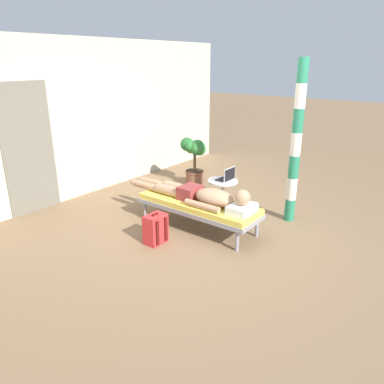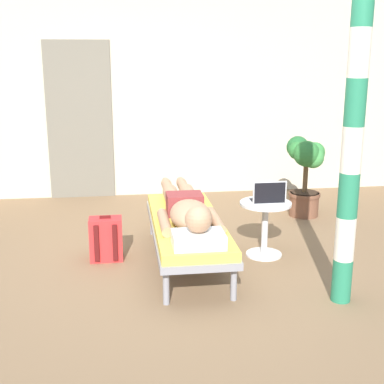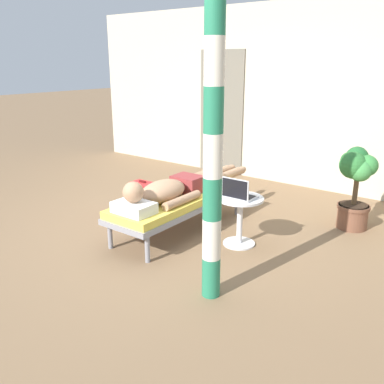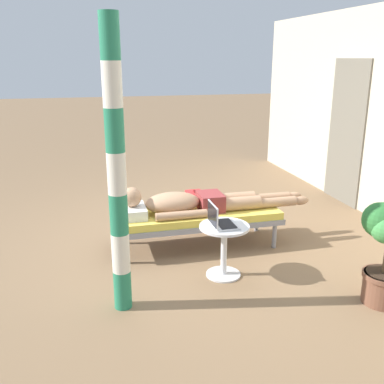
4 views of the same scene
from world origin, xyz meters
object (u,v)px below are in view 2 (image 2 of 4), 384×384
backpack (106,239)px  porch_post (352,150)px  person_reclining (187,209)px  side_table (265,219)px  lounge_chair (187,226)px  laptop (267,198)px  potted_plant (306,167)px

backpack → porch_post: (1.82, -1.11, 0.99)m
person_reclining → porch_post: bearing=-39.6°
person_reclining → side_table: (0.75, 0.11, -0.16)m
lounge_chair → laptop: bearing=1.4°
laptop → potted_plant: size_ratio=0.33×
potted_plant → porch_post: size_ratio=0.39×
backpack → potted_plant: (2.29, 1.09, 0.39)m
laptop → backpack: (-1.48, 0.15, -0.39)m
lounge_chair → backpack: size_ratio=4.36×
side_table → lounge_chair: bearing=-174.7°
side_table → porch_post: size_ratio=0.22×
laptop → porch_post: (0.34, -0.96, 0.60)m
potted_plant → person_reclining: bearing=-140.1°
lounge_chair → person_reclining: 0.18m
person_reclining → potted_plant: size_ratio=2.33×
laptop → backpack: size_ratio=0.73×
person_reclining → laptop: (0.75, 0.06, 0.07)m
potted_plant → porch_post: (-0.47, -2.20, 0.60)m
backpack → porch_post: size_ratio=0.18×
lounge_chair → porch_post: size_ratio=0.78×
lounge_chair → person_reclining: size_ratio=0.85×
person_reclining → side_table: 0.77m
potted_plant → porch_post: porch_post is taller
side_table → potted_plant: size_ratio=0.56×
porch_post → lounge_chair: bearing=139.1°
lounge_chair → side_table: side_table is taller
lounge_chair → porch_post: (1.08, -0.94, 0.84)m
potted_plant → porch_post: bearing=-102.1°
backpack → lounge_chair: bearing=-12.9°
lounge_chair → backpack: 0.77m
person_reclining → potted_plant: bearing=39.9°
lounge_chair → porch_post: 1.66m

